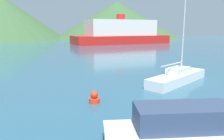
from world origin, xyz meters
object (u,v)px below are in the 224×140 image
(motorboat_near, at_px, (213,133))
(ferry_distant, at_px, (121,33))
(buoy_marker, at_px, (94,98))
(sailboat_inner, at_px, (178,77))

(motorboat_near, relative_size, ferry_distant, 0.29)
(motorboat_near, xyz_separation_m, buoy_marker, (-3.41, 5.86, -0.23))
(motorboat_near, height_order, ferry_distant, ferry_distant)
(sailboat_inner, relative_size, ferry_distant, 0.24)
(motorboat_near, bearing_deg, buoy_marker, 130.14)
(ferry_distant, height_order, buoy_marker, ferry_distant)
(motorboat_near, distance_m, buoy_marker, 6.78)
(ferry_distant, bearing_deg, buoy_marker, -117.43)
(sailboat_inner, bearing_deg, motorboat_near, -145.57)
(motorboat_near, bearing_deg, sailboat_inner, 76.06)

